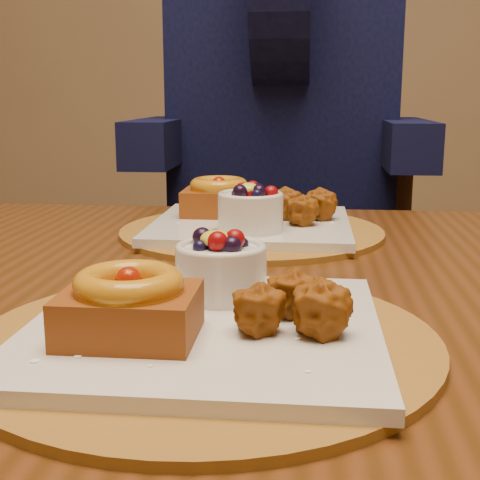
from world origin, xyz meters
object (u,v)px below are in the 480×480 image
object	(u,v)px
place_setting_near	(203,318)
diner	(283,71)
place_setting_far	(250,219)
chair_far	(316,319)
dining_table	(235,338)

from	to	relation	value
place_setting_near	diner	size ratio (longest dim) A/B	0.41
place_setting_far	chair_far	distance (m)	0.52
place_setting_near	place_setting_far	bearing A→B (deg)	90.06
place_setting_far	diner	xyz separation A→B (m)	(0.03, 0.51, 0.22)
chair_far	place_setting_far	bearing A→B (deg)	-107.80
place_setting_far	place_setting_near	bearing A→B (deg)	-89.94
place_setting_far	chair_far	bearing A→B (deg)	75.89
dining_table	diner	world-z (taller)	diner
dining_table	diner	xyz separation A→B (m)	(0.02, 0.73, 0.32)
dining_table	chair_far	world-z (taller)	chair_far
dining_table	chair_far	xyz separation A→B (m)	(0.10, 0.63, -0.19)
chair_far	diner	distance (m)	0.53
place_setting_far	diner	distance (m)	0.56
diner	chair_far	bearing A→B (deg)	-49.49
dining_table	chair_far	size ratio (longest dim) A/B	1.83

